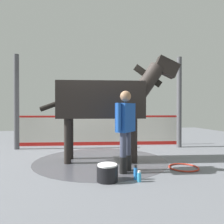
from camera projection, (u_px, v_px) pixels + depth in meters
name	position (u px, v px, depth m)	size (l,w,h in m)	color
ground_plane	(98.00, 159.00, 5.46)	(16.00, 16.00, 0.02)	slate
wet_patch	(101.00, 160.00, 5.22)	(3.23, 3.23, 0.00)	#4C4C54
barrier_wall	(100.00, 131.00, 7.48)	(0.86, 5.64, 1.04)	silver
roof_post_near	(179.00, 102.00, 7.07)	(0.16, 0.16, 2.99)	#4C4C51
roof_post_far	(17.00, 102.00, 6.71)	(0.16, 0.16, 2.99)	#4C4C51
horse	(106.00, 100.00, 5.21)	(1.14, 3.42, 2.59)	black
handler	(126.00, 126.00, 4.25)	(0.51, 0.48, 1.63)	black
wash_bucket	(107.00, 173.00, 3.71)	(0.38, 0.38, 0.30)	black
bottle_shampoo	(139.00, 177.00, 3.68)	(0.07, 0.07, 0.19)	#3399CC
bottle_spray	(135.00, 173.00, 3.80)	(0.07, 0.07, 0.26)	blue
hose_coil	(184.00, 167.00, 4.53)	(0.63, 0.63, 0.03)	#B72D1E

